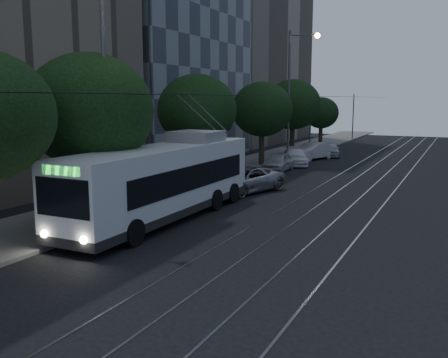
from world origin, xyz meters
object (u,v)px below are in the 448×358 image
car_white_a (278,162)px  streetlamp_near (113,85)px  car_white_b (295,157)px  car_white_c (313,151)px  trolleybus (165,181)px  pickup_silver (244,180)px  car_white_d (330,149)px  streetlamp_far (294,85)px

car_white_a → streetlamp_near: size_ratio=0.41×
car_white_b → car_white_c: car_white_c is taller
trolleybus → pickup_silver: trolleybus is taller
car_white_b → car_white_d: bearing=58.7°
trolleybus → streetlamp_far: 21.89m
streetlamp_far → pickup_silver: bearing=-83.3°
car_white_a → streetlamp_far: 7.60m
pickup_silver → car_white_d: 20.26m
trolleybus → streetlamp_near: 4.81m
car_white_c → car_white_d: car_white_c is taller
streetlamp_far → car_white_d: bearing=75.9°
car_white_a → streetlamp_far: (-0.47, 4.86, 5.83)m
car_white_a → car_white_b: 4.06m
car_white_b → pickup_silver: bearing=-107.3°
trolleybus → car_white_d: 27.83m
car_white_b → car_white_d: size_ratio=1.18×
pickup_silver → streetlamp_near: 11.04m
car_white_b → car_white_d: 7.35m
car_white_a → trolleybus: bearing=-90.8°
pickup_silver → car_white_a: bearing=114.9°
pickup_silver → car_white_b: (-1.13, 13.00, -0.04)m
pickup_silver → car_white_d: bearing=107.7°
car_white_b → streetlamp_near: 23.17m
trolleybus → car_white_d: (0.65, 27.80, -1.08)m
pickup_silver → car_white_c: size_ratio=1.13×
car_white_b → car_white_c: bearing=63.4°
car_white_d → streetlamp_far: size_ratio=0.37×
pickup_silver → streetlamp_far: 15.06m
pickup_silver → car_white_a: pickup_silver is taller
trolleybus → pickup_silver: bearing=85.2°
car_white_a → car_white_b: size_ratio=0.86×
car_white_a → car_white_c: (0.31, 8.25, 0.06)m
car_white_b → streetlamp_near: bearing=-113.9°
car_white_d → streetlamp_far: (-1.63, -6.46, 5.84)m
car_white_d → streetlamp_near: (-1.79, -29.81, 5.30)m
car_white_d → car_white_a: bearing=-111.0°
streetlamp_near → streetlamp_far: (0.17, 23.35, 0.54)m
car_white_a → pickup_silver: bearing=-85.3°
car_white_d → streetlamp_far: 8.86m
trolleybus → car_white_d: trolleybus is taller
car_white_c → streetlamp_far: bearing=-81.0°
car_white_a → streetlamp_far: streetlamp_far is taller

